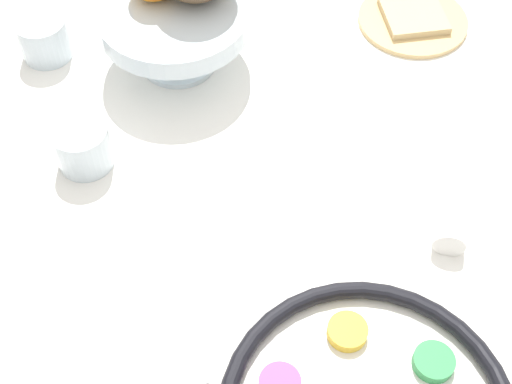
{
  "coord_description": "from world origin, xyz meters",
  "views": [
    {
      "loc": [
        -0.51,
        0.17,
        1.51
      ],
      "look_at": [
        0.02,
        0.1,
        0.8
      ],
      "focal_mm": 50.0,
      "sensor_mm": 36.0,
      "label": 1
    }
  ],
  "objects_px": {
    "fruit_stand": "(175,23)",
    "cup_near": "(44,38)",
    "napkin_roll": "(454,190)",
    "cup_mid": "(83,146)",
    "bread_plate": "(413,19)"
  },
  "relations": [
    {
      "from": "fruit_stand",
      "to": "cup_near",
      "type": "bearing_deg",
      "value": 76.15
    },
    {
      "from": "fruit_stand",
      "to": "cup_near",
      "type": "relative_size",
      "value": 2.88
    },
    {
      "from": "napkin_roll",
      "to": "cup_near",
      "type": "bearing_deg",
      "value": 55.84
    },
    {
      "from": "napkin_roll",
      "to": "cup_mid",
      "type": "xyz_separation_m",
      "value": [
        0.13,
        0.47,
        0.01
      ]
    },
    {
      "from": "fruit_stand",
      "to": "cup_mid",
      "type": "bearing_deg",
      "value": 141.39
    },
    {
      "from": "napkin_roll",
      "to": "fruit_stand",
      "type": "bearing_deg",
      "value": 46.87
    },
    {
      "from": "bread_plate",
      "to": "cup_mid",
      "type": "relative_size",
      "value": 2.3
    },
    {
      "from": "bread_plate",
      "to": "napkin_roll",
      "type": "bearing_deg",
      "value": 172.16
    },
    {
      "from": "bread_plate",
      "to": "cup_mid",
      "type": "xyz_separation_m",
      "value": [
        -0.21,
        0.52,
        0.02
      ]
    },
    {
      "from": "fruit_stand",
      "to": "bread_plate",
      "type": "bearing_deg",
      "value": -84.17
    },
    {
      "from": "cup_near",
      "to": "bread_plate",
      "type": "bearing_deg",
      "value": -91.0
    },
    {
      "from": "fruit_stand",
      "to": "cup_mid",
      "type": "relative_size",
      "value": 2.88
    },
    {
      "from": "fruit_stand",
      "to": "napkin_roll",
      "type": "xyz_separation_m",
      "value": [
        -0.31,
        -0.33,
        -0.06
      ]
    },
    {
      "from": "cup_mid",
      "to": "napkin_roll",
      "type": "bearing_deg",
      "value": -105.89
    },
    {
      "from": "cup_near",
      "to": "cup_mid",
      "type": "relative_size",
      "value": 1.0
    }
  ]
}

